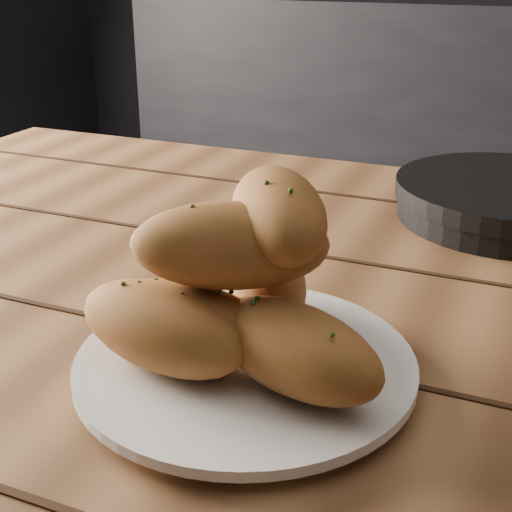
# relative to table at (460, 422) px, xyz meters

# --- Properties ---
(table) EXTENTS (1.63, 0.92, 0.75)m
(table) POSITION_rel_table_xyz_m (0.00, 0.00, 0.00)
(table) COLOR #8E5E35
(table) RESTS_ON ground
(plate) EXTENTS (0.25, 0.25, 0.02)m
(plate) POSITION_rel_table_xyz_m (-0.14, -0.14, 0.10)
(plate) COLOR white
(plate) RESTS_ON table
(bread_rolls) EXTENTS (0.24, 0.20, 0.13)m
(bread_rolls) POSITION_rel_table_xyz_m (-0.15, -0.14, 0.16)
(bread_rolls) COLOR #AE5E30
(bread_rolls) RESTS_ON plate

